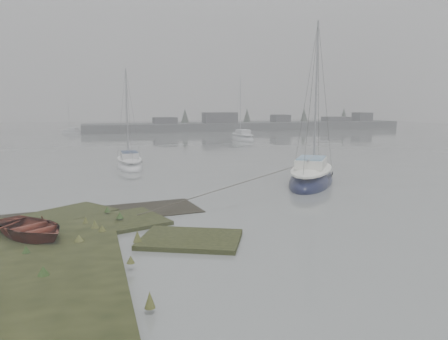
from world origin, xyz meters
TOP-DOWN VIEW (x-y plane):
  - ground at (0.00, 30.00)m, footprint 160.00×160.00m
  - far_shoreline at (26.84, 61.90)m, footprint 60.00×8.00m
  - sailboat_main at (10.22, 8.55)m, footprint 6.45×7.57m
  - sailboat_white at (0.08, 18.71)m, footprint 1.91×5.79m
  - sailboat_far_b at (16.99, 40.27)m, footprint 2.29×6.54m
  - sailboat_far_c at (-5.39, 60.88)m, footprint 4.39×4.04m
  - dinghy at (-4.92, 1.00)m, footprint 3.94×4.16m

SIDE VIEW (x-z plane):
  - ground at x=0.00m, z-range 0.00..0.00m
  - sailboat_far_c at x=-5.39m, z-range -2.98..3.37m
  - sailboat_white at x=0.08m, z-range -3.83..4.33m
  - sailboat_far_b at x=16.99m, z-range -4.30..4.86m
  - sailboat_main at x=10.22m, z-range -5.00..5.66m
  - dinghy at x=-4.92m, z-range 0.22..0.92m
  - far_shoreline at x=26.84m, z-range -1.22..2.93m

